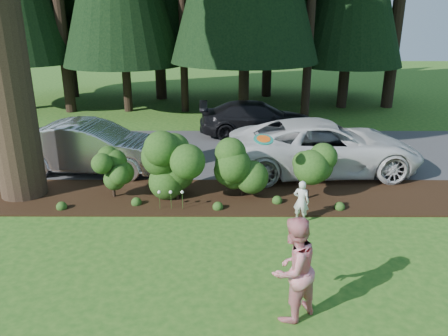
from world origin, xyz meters
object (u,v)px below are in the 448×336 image
object	(u,v)px
car_silver_wagon	(92,147)
adult	(293,269)
car_dark_suv	(258,119)
child	(301,201)
car_white_suv	(324,147)
frisbee	(264,139)

from	to	relation	value
car_silver_wagon	adult	distance (m)	9.01
car_dark_suv	child	bearing A→B (deg)	-178.88
car_white_suv	child	size ratio (longest dim) A/B	5.66
car_white_suv	car_dark_suv	world-z (taller)	car_white_suv
car_white_suv	child	world-z (taller)	car_white_suv
car_white_suv	frisbee	bearing A→B (deg)	141.21
car_silver_wagon	car_white_suv	xyz separation A→B (m)	(7.47, -0.01, 0.03)
car_dark_suv	adult	distance (m)	11.65
car_silver_wagon	child	world-z (taller)	car_silver_wagon
car_silver_wagon	car_white_suv	distance (m)	7.47
car_silver_wagon	adult	xyz separation A→B (m)	(5.43, -7.19, 0.09)
car_white_suv	child	bearing A→B (deg)	156.28
car_white_suv	frisbee	xyz separation A→B (m)	(-2.24, -3.18, 1.15)
frisbee	car_silver_wagon	bearing A→B (deg)	148.62
child	adult	bearing A→B (deg)	101.63
car_white_suv	frisbee	size ratio (longest dim) A/B	12.30
adult	frisbee	xyz separation A→B (m)	(-0.20, 4.00, 1.09)
car_white_suv	adult	size ratio (longest dim) A/B	3.27
frisbee	child	bearing A→B (deg)	-20.33
car_silver_wagon	child	size ratio (longest dim) A/B	4.60
car_dark_suv	adult	xyz separation A→B (m)	(-0.23, -11.65, 0.19)
child	car_dark_suv	bearing A→B (deg)	-62.96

